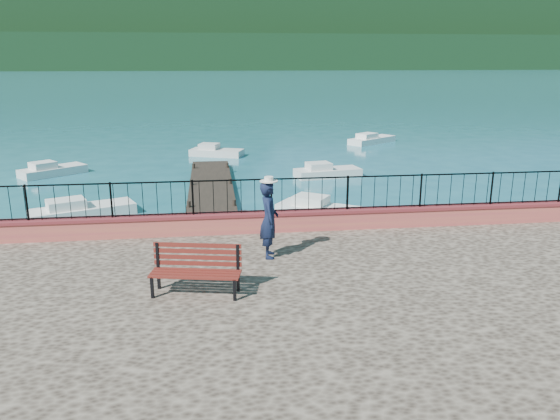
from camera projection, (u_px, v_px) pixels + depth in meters
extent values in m
plane|color=#19596B|center=(303.00, 329.00, 12.51)|extent=(2000.00, 2000.00, 0.00)
cube|color=#C16045|center=(282.00, 221.00, 15.64)|extent=(28.00, 0.46, 0.58)
cube|color=black|center=(282.00, 195.00, 15.44)|extent=(27.00, 0.05, 0.95)
cube|color=#2D231C|center=(211.00, 198.00, 23.69)|extent=(2.00, 16.00, 0.30)
cube|color=black|center=(211.00, 53.00, 296.74)|extent=(900.00, 60.00, 18.00)
cube|color=black|center=(210.00, 32.00, 350.58)|extent=(900.00, 120.00, 44.00)
ellipsoid|color=#142D23|center=(420.00, 64.00, 574.53)|extent=(448.00, 384.00, 180.00)
cube|color=black|center=(196.00, 284.00, 11.41)|extent=(1.96, 0.94, 0.47)
cube|color=maroon|center=(198.00, 256.00, 11.55)|extent=(1.86, 0.46, 0.57)
imported|color=#111933|center=(269.00, 220.00, 13.42)|extent=(0.50, 0.73, 1.93)
cylinder|color=white|center=(269.00, 179.00, 13.15)|extent=(0.44, 0.44, 0.12)
cube|color=silver|center=(82.00, 207.00, 21.28)|extent=(4.10, 2.74, 0.80)
cube|color=white|center=(323.00, 207.00, 21.32)|extent=(3.72, 3.12, 0.80)
cube|color=silver|center=(328.00, 169.00, 28.52)|extent=(3.59, 1.89, 0.80)
cube|color=silver|center=(53.00, 168.00, 28.93)|extent=(3.40, 3.11, 0.80)
cube|color=silver|center=(217.00, 150.00, 34.62)|extent=(3.55, 2.39, 0.80)
cube|color=white|center=(372.00, 138.00, 39.87)|extent=(4.07, 3.45, 0.80)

